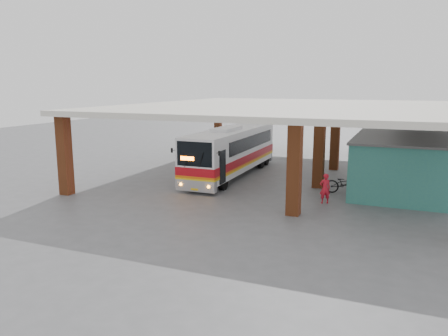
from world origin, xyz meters
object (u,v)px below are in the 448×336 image
motorcycle (345,184)px  pedestrian (325,188)px  coach_bus (232,151)px  red_chair (363,169)px

motorcycle → pedestrian: pedestrian is taller
coach_bus → motorcycle: (7.64, -2.09, -1.07)m
red_chair → motorcycle: bearing=-92.3°
motorcycle → red_chair: 6.20m
motorcycle → pedestrian: size_ratio=1.41×
motorcycle → red_chair: bearing=-11.0°
motorcycle → pedestrian: 2.58m
pedestrian → red_chair: size_ratio=2.04×
motorcycle → red_chair: motorcycle is taller
motorcycle → pedestrian: bearing=156.7°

